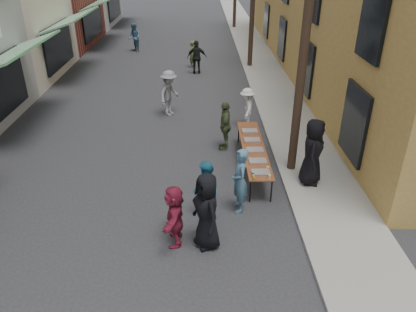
{
  "coord_description": "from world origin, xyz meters",
  "views": [
    {
      "loc": [
        1.5,
        -8.02,
        6.35
      ],
      "look_at": [
        1.67,
        1.55,
        1.3
      ],
      "focal_mm": 35.0,
      "sensor_mm": 36.0,
      "label": 1
    }
  ],
  "objects_px": {
    "guest_front_c": "(206,191)",
    "server": "(313,152)",
    "guest_front_a": "(207,211)",
    "catering_tray_sausage": "(261,173)",
    "utility_pole_near": "(307,22)",
    "serving_table": "(253,148)"
  },
  "relations": [
    {
      "from": "server",
      "to": "guest_front_c",
      "type": "bearing_deg",
      "value": 133.83
    },
    {
      "from": "guest_front_a",
      "to": "server",
      "type": "distance_m",
      "value": 4.02
    },
    {
      "from": "utility_pole_near",
      "to": "catering_tray_sausage",
      "type": "relative_size",
      "value": 18.0
    },
    {
      "from": "serving_table",
      "to": "catering_tray_sausage",
      "type": "xyz_separation_m",
      "value": [
        -0.0,
        -1.65,
        0.08
      ]
    },
    {
      "from": "serving_table",
      "to": "guest_front_c",
      "type": "relative_size",
      "value": 2.5
    },
    {
      "from": "guest_front_a",
      "to": "catering_tray_sausage",
      "type": "bearing_deg",
      "value": 118.04
    },
    {
      "from": "serving_table",
      "to": "guest_front_a",
      "type": "height_order",
      "value": "guest_front_a"
    },
    {
      "from": "serving_table",
      "to": "guest_front_a",
      "type": "xyz_separation_m",
      "value": [
        -1.51,
        -3.63,
        0.24
      ]
    },
    {
      "from": "guest_front_a",
      "to": "server",
      "type": "bearing_deg",
      "value": 105.88
    },
    {
      "from": "guest_front_a",
      "to": "guest_front_c",
      "type": "xyz_separation_m",
      "value": [
        0.0,
        1.08,
        -0.15
      ]
    },
    {
      "from": "catering_tray_sausage",
      "to": "server",
      "type": "xyz_separation_m",
      "value": [
        1.55,
        0.64,
        0.3
      ]
    },
    {
      "from": "serving_table",
      "to": "guest_front_c",
      "type": "distance_m",
      "value": 2.96
    },
    {
      "from": "utility_pole_near",
      "to": "serving_table",
      "type": "bearing_deg",
      "value": 172.52
    },
    {
      "from": "guest_front_c",
      "to": "server",
      "type": "bearing_deg",
      "value": 107.92
    },
    {
      "from": "server",
      "to": "guest_front_a",
      "type": "bearing_deg",
      "value": 147.75
    },
    {
      "from": "utility_pole_near",
      "to": "guest_front_c",
      "type": "bearing_deg",
      "value": -138.45
    },
    {
      "from": "catering_tray_sausage",
      "to": "guest_front_c",
      "type": "relative_size",
      "value": 0.31
    },
    {
      "from": "serving_table",
      "to": "guest_front_c",
      "type": "bearing_deg",
      "value": -120.55
    },
    {
      "from": "serving_table",
      "to": "guest_front_c",
      "type": "height_order",
      "value": "guest_front_c"
    },
    {
      "from": "serving_table",
      "to": "guest_front_a",
      "type": "distance_m",
      "value": 3.94
    },
    {
      "from": "serving_table",
      "to": "server",
      "type": "height_order",
      "value": "server"
    },
    {
      "from": "catering_tray_sausage",
      "to": "guest_front_a",
      "type": "bearing_deg",
      "value": -127.2
    }
  ]
}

